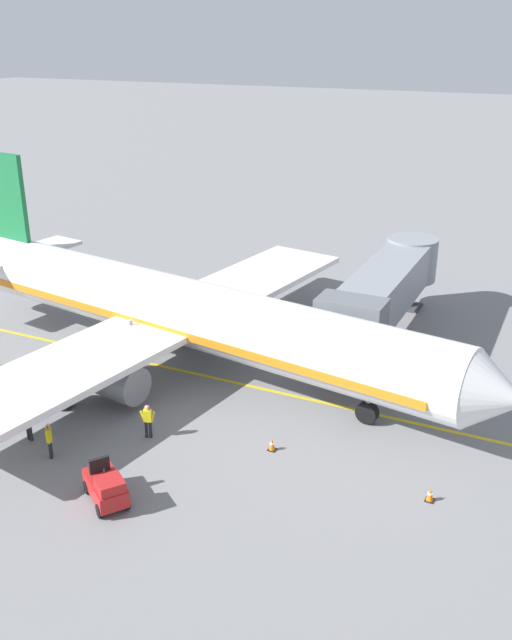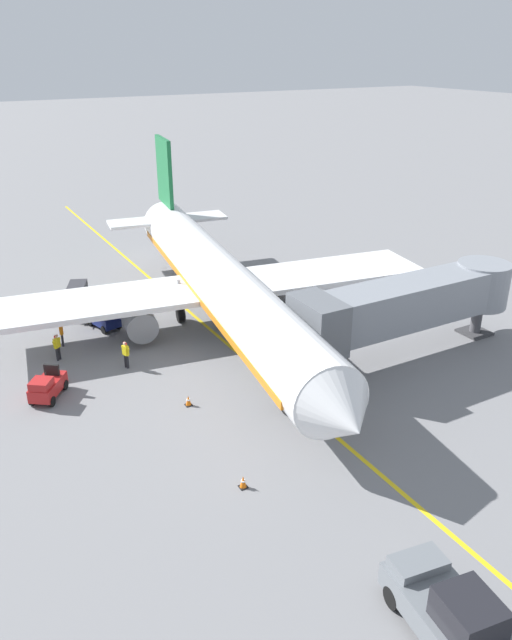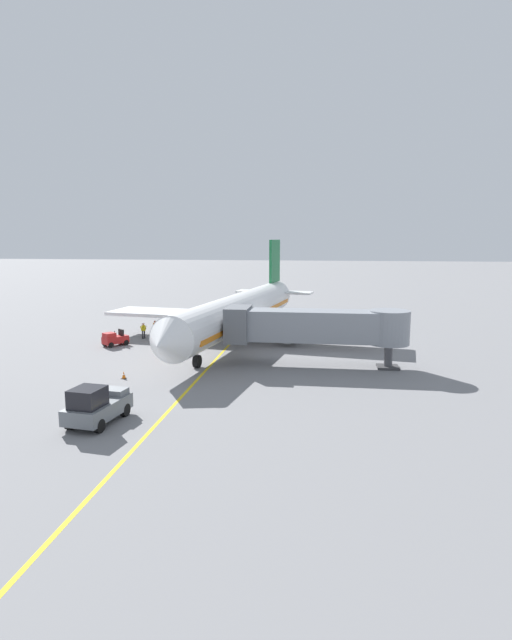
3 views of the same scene
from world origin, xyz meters
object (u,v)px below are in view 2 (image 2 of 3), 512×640
object	(u,v)px
baggage_tug_lead	(104,318)
ground_crew_wing_walker	(57,346)
jet_bridge	(410,302)
safety_cone_nose_right	(188,401)
ground_crew_marshaller	(126,353)
baggage_cart_front	(88,305)
parked_airliner	(219,283)
baggage_tug_trailing	(47,386)
ground_crew_loader	(61,332)
safety_cone_nose_left	(243,482)
baggage_cart_second_in_train	(78,292)
pushback_tractor	(449,610)

from	to	relation	value
baggage_tug_lead	ground_crew_wing_walker	distance (m)	4.99
jet_bridge	safety_cone_nose_right	distance (m)	14.47
ground_crew_marshaller	baggage_cart_front	bearing A→B (deg)	-90.51
parked_airliner	ground_crew_marshaller	world-z (taller)	parked_airliner
baggage_tug_trailing	ground_crew_wing_walker	distance (m)	4.48
baggage_tug_lead	baggage_tug_trailing	bearing A→B (deg)	54.07
baggage_tug_lead	ground_crew_loader	size ratio (longest dim) A/B	1.61
parked_airliner	ground_crew_marshaller	bearing A→B (deg)	18.83
jet_bridge	safety_cone_nose_left	world-z (taller)	jet_bridge
parked_airliner	ground_crew_loader	xyz separation A→B (m)	(10.03, -2.30, -2.23)
parked_airliner	safety_cone_nose_right	world-z (taller)	parked_airliner
parked_airliner	ground_crew_marshaller	xyz separation A→B (m)	(7.43, 2.53, -2.23)
safety_cone_nose_left	safety_cone_nose_right	distance (m)	7.32
baggage_tug_lead	baggage_cart_front	xyz separation A→B (m)	(0.46, -2.17, 0.24)
jet_bridge	baggage_cart_second_in_train	size ratio (longest dim) A/B	5.26
pushback_tractor	safety_cone_nose_right	size ratio (longest dim) A/B	7.90
pushback_tractor	baggage_tug_trailing	xyz separation A→B (m)	(7.92, -21.40, -0.39)
parked_airliner	jet_bridge	world-z (taller)	parked_airliner
parked_airliner	baggage_cart_front	distance (m)	9.64
baggage_cart_second_in_train	ground_crew_loader	xyz separation A→B (m)	(2.71, 6.45, 0.00)
baggage_tug_trailing	safety_cone_nose_right	distance (m)	7.74
parked_airliner	ground_crew_wing_walker	distance (m)	10.96
jet_bridge	baggage_cart_front	world-z (taller)	jet_bridge
baggage_tug_lead	baggage_cart_second_in_train	size ratio (longest dim) A/B	0.93
jet_bridge	ground_crew_loader	xyz separation A→B (m)	(18.17, -11.58, -2.50)
parked_airliner	baggage_cart_second_in_train	size ratio (longest dim) A/B	12.67
jet_bridge	baggage_tug_lead	distance (m)	20.01
ground_crew_wing_walker	baggage_tug_trailing	bearing A→B (deg)	69.97
baggage_cart_second_in_train	ground_crew_wing_walker	bearing A→B (deg)	67.70
safety_cone_nose_left	pushback_tractor	bearing A→B (deg)	103.03
baggage_tug_trailing	ground_crew_marshaller	bearing A→B (deg)	-165.86
baggage_tug_trailing	baggage_cart_second_in_train	size ratio (longest dim) A/B	0.93
jet_bridge	baggage_cart_second_in_train	world-z (taller)	jet_bridge
ground_crew_wing_walker	safety_cone_nose_left	size ratio (longest dim) A/B	2.86
pushback_tractor	ground_crew_wing_walker	xyz separation A→B (m)	(6.39, -25.61, -0.15)
baggage_tug_trailing	ground_crew_loader	world-z (taller)	ground_crew_loader
parked_airliner	jet_bridge	distance (m)	12.34
ground_crew_loader	ground_crew_marshaller	bearing A→B (deg)	118.29
parked_airliner	baggage_tug_lead	world-z (taller)	parked_airliner
baggage_cart_second_in_train	safety_cone_nose_right	size ratio (longest dim) A/B	4.99
baggage_tug_lead	pushback_tractor	bearing A→B (deg)	95.08
baggage_tug_trailing	safety_cone_nose_left	size ratio (longest dim) A/B	4.62
jet_bridge	pushback_tractor	world-z (taller)	jet_bridge
parked_airliner	jet_bridge	xyz separation A→B (m)	(-8.14, 9.28, 0.27)
safety_cone_nose_left	ground_crew_loader	bearing A→B (deg)	-78.98
ground_crew_marshaller	safety_cone_nose_right	xyz separation A→B (m)	(-1.49, 5.66, -0.66)
jet_bridge	ground_crew_wing_walker	xyz separation A→B (m)	(18.86, -9.73, -2.50)
pushback_tractor	ground_crew_wing_walker	size ratio (longest dim) A/B	2.76
baggage_tug_lead	ground_crew_marshaller	bearing A→B (deg)	85.02
ground_crew_wing_walker	ground_crew_loader	xyz separation A→B (m)	(-0.69, -1.85, 0.00)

